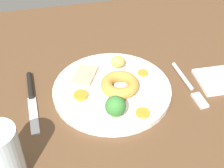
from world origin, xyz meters
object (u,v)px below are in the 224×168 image
carrot_coin_back (143,113)px  broccoli_floret (115,106)px  carrot_coin_side (81,95)px  fork (189,86)px  dinner_plate (112,90)px  roast_potato_left (117,62)px  knife (31,96)px  yorkshire_pudding (120,85)px  meat_slice_main (85,75)px  water_glass (2,155)px  folded_napkin (222,80)px  carrot_coin_front (143,73)px

carrot_coin_back → broccoli_floret: (5.44, -0.69, 2.36)cm
carrot_coin_back → carrot_coin_side: size_ratio=0.92×
fork → dinner_plate: bearing=-100.9°
roast_potato_left → knife: roast_potato_left is taller
roast_potato_left → dinner_plate: bearing=67.4°
knife → yorkshire_pudding: bearing=79.0°
fork → carrot_coin_side: bearing=-95.9°
meat_slice_main → carrot_coin_back: size_ratio=2.31×
water_glass → folded_napkin: 49.61cm
fork → folded_napkin: fork is taller
carrot_coin_back → water_glass: size_ratio=0.26×
folded_napkin → roast_potato_left: bearing=-21.5°
roast_potato_left → broccoli_floret: size_ratio=0.72×
folded_napkin → carrot_coin_front: bearing=-16.1°
roast_potato_left → knife: bearing=12.6°
dinner_plate → meat_slice_main: 7.35cm
meat_slice_main → fork: meat_slice_main is taller
broccoli_floret → carrot_coin_front: bearing=-128.9°
dinner_plate → knife: 17.43cm
carrot_coin_front → carrot_coin_side: (14.97, 4.28, 0.08)cm
roast_potato_left → carrot_coin_back: (-1.27, 15.97, -1.19)cm
roast_potato_left → carrot_coin_side: roast_potato_left is taller
carrot_coin_back → water_glass: bearing=15.9°
broccoli_floret → knife: broccoli_floret is taller
knife → carrot_coin_side: bearing=69.3°
meat_slice_main → yorkshire_pudding: size_ratio=0.80×
meat_slice_main → carrot_coin_side: 6.73cm
carrot_coin_back → folded_napkin: (-21.13, -7.14, -1.24)cm
carrot_coin_front → carrot_coin_side: bearing=15.9°
carrot_coin_side → meat_slice_main: bearing=-106.8°
fork → water_glass: water_glass is taller
dinner_plate → roast_potato_left: roast_potato_left is taller
fork → water_glass: (39.09, 14.25, 5.12)cm
yorkshire_pudding → broccoli_floret: broccoli_floret is taller
carrot_coin_side → knife: carrot_coin_side is taller
yorkshire_pudding → carrot_coin_back: yorkshire_pudding is taller
carrot_coin_side → fork: 24.28cm
carrot_coin_back → yorkshire_pudding: bearing=-72.5°
meat_slice_main → carrot_coin_side: meat_slice_main is taller
yorkshire_pudding → carrot_coin_front: (-6.43, -3.88, -0.99)cm
knife → carrot_coin_back: bearing=60.4°
water_glass → folded_napkin: size_ratio=1.00×
roast_potato_left → water_glass: water_glass is taller
carrot_coin_front → water_glass: 35.89cm
broccoli_floret → knife: size_ratio=0.26×
dinner_plate → knife: size_ratio=1.39×
knife → roast_potato_left: bearing=101.2°
carrot_coin_side → water_glass: (14.87, 15.30, 3.79)cm
broccoli_floret → water_glass: 22.17cm
broccoli_floret → folded_napkin: 27.58cm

